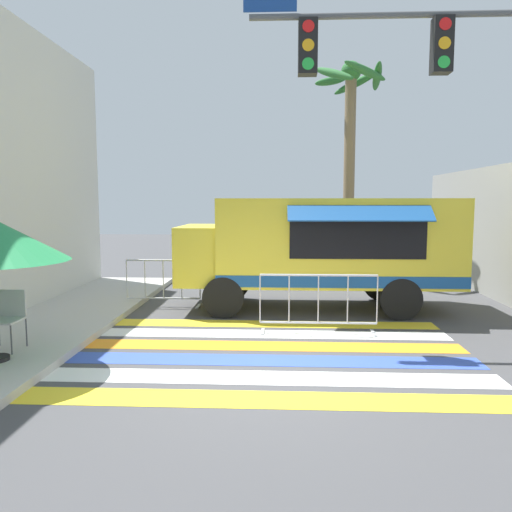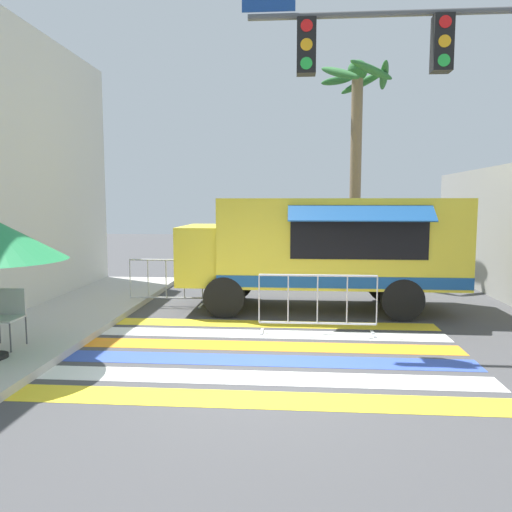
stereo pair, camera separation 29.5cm
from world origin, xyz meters
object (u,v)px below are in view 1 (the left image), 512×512
object	(u,v)px
traffic_signal_pole	(442,90)
folding_chair	(7,314)
food_truck	(315,244)
barricade_front	(318,304)
barricade_side	(163,284)
palm_tree	(350,130)

from	to	relation	value
traffic_signal_pole	folding_chair	distance (m)	7.95
food_truck	barricade_front	size ratio (longest dim) A/B	2.82
traffic_signal_pole	barricade_front	world-z (taller)	traffic_signal_pole
barricade_front	barricade_side	bearing A→B (deg)	147.18
barricade_front	palm_tree	size ratio (longest dim) A/B	0.33
barricade_front	barricade_side	world-z (taller)	same
folding_chair	traffic_signal_pole	bearing A→B (deg)	4.01
barricade_side	palm_tree	size ratio (longest dim) A/B	0.26
barricade_front	palm_tree	world-z (taller)	palm_tree
food_truck	barricade_front	xyz separation A→B (m)	(-0.08, -2.17, -0.91)
barricade_side	folding_chair	bearing A→B (deg)	-112.39
traffic_signal_pole	barricade_front	bearing A→B (deg)	173.48
folding_chair	barricade_side	world-z (taller)	barricade_side
barricade_side	palm_tree	distance (m)	7.61
food_truck	traffic_signal_pole	size ratio (longest dim) A/B	1.02
folding_chair	palm_tree	distance (m)	11.01
barricade_side	palm_tree	bearing A→B (deg)	42.24
traffic_signal_pole	folding_chair	bearing A→B (deg)	-168.84
folding_chair	barricade_side	distance (m)	4.09
barricade_front	folding_chair	bearing A→B (deg)	-162.03
folding_chair	barricade_side	size ratio (longest dim) A/B	0.53
palm_tree	barricade_front	bearing A→B (deg)	-102.16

